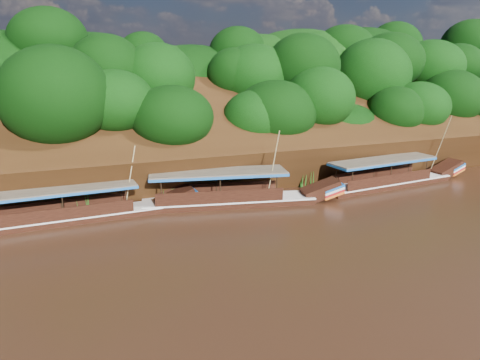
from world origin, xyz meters
The scene contains 6 objects.
ground centered at (0.00, 0.00, 0.00)m, with size 160.00×160.00×0.00m, color black.
riverbank centered at (-0.01, 22.73, 1.89)m, with size 120.00×30.06×19.40m.
boat_0 centered at (14.11, 7.23, 0.57)m, with size 15.66×3.65×6.64m.
boat_1 centered at (-1.02, 7.13, 0.62)m, with size 15.89×5.35×6.42m.
boat_2 centered at (-12.30, 8.00, 0.55)m, with size 15.42×2.93×5.43m.
reeds centered at (-2.96, 9.48, 0.85)m, with size 49.88×2.38×1.90m.
Camera 1 is at (-13.93, -25.24, 11.09)m, focal length 35.00 mm.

